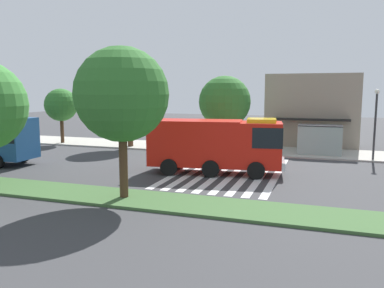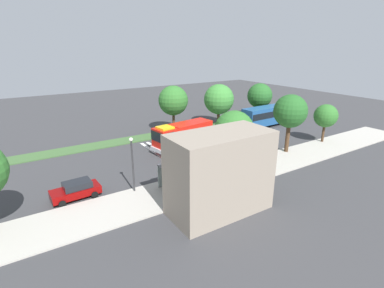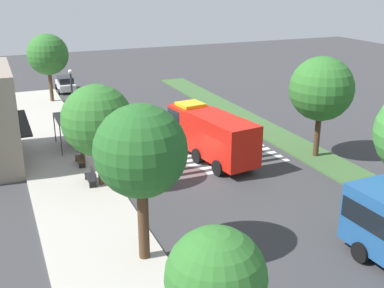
# 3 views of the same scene
# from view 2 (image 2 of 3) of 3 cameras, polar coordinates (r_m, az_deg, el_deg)

# --- Properties ---
(ground_plane) EXTENTS (120.00, 120.00, 0.00)m
(ground_plane) POSITION_cam_2_polar(r_m,az_deg,el_deg) (40.61, 1.50, -0.68)
(ground_plane) COLOR #38383A
(sidewalk) EXTENTS (60.00, 5.45, 0.14)m
(sidewalk) POSITION_cam_2_polar(r_m,az_deg,el_deg) (33.71, 10.57, -5.09)
(sidewalk) COLOR #ADA89E
(sidewalk) RESTS_ON ground_plane
(median_strip) EXTENTS (60.00, 3.00, 0.14)m
(median_strip) POSITION_cam_2_polar(r_m,az_deg,el_deg) (47.31, -4.09, 2.21)
(median_strip) COLOR #3D6033
(median_strip) RESTS_ON ground_plane
(crosswalk) EXTENTS (6.75, 12.15, 0.01)m
(crosswalk) POSITION_cam_2_polar(r_m,az_deg,el_deg) (39.13, -2.08, -1.45)
(crosswalk) COLOR silver
(crosswalk) RESTS_ON ground_plane
(fire_truck) EXTENTS (9.04, 3.81, 3.67)m
(fire_truck) POSITION_cam_2_polar(r_m,az_deg,el_deg) (39.36, -2.05, 1.78)
(fire_truck) COLOR red
(fire_truck) RESTS_ON ground_plane
(parked_car_west) EXTENTS (4.41, 2.30, 1.61)m
(parked_car_west) POSITION_cam_2_polar(r_m,az_deg,el_deg) (29.34, -21.67, -8.30)
(parked_car_west) COLOR #720505
(parked_car_west) RESTS_ON ground_plane
(transit_bus) EXTENTS (10.88, 3.16, 3.46)m
(transit_bus) POSITION_cam_2_polar(r_m,az_deg,el_deg) (52.74, 14.75, 5.61)
(transit_bus) COLOR navy
(transit_bus) RESTS_ON ground_plane
(bus_stop_shelter) EXTENTS (3.50, 1.40, 2.46)m
(bus_stop_shelter) POSITION_cam_2_polar(r_m,az_deg,el_deg) (29.13, -3.31, -4.82)
(bus_stop_shelter) COLOR #4C4C51
(bus_stop_shelter) RESTS_ON sidewalk
(bench_near_shelter) EXTENTS (1.60, 0.50, 0.90)m
(bench_near_shelter) POSITION_cam_2_polar(r_m,az_deg,el_deg) (31.63, 3.07, -5.40)
(bench_near_shelter) COLOR #4C3823
(bench_near_shelter) RESTS_ON sidewalk
(bench_west_of_shelter) EXTENTS (1.60, 0.50, 0.90)m
(bench_west_of_shelter) POSITION_cam_2_polar(r_m,az_deg,el_deg) (33.68, 8.06, -4.01)
(bench_west_of_shelter) COLOR black
(bench_west_of_shelter) RESTS_ON sidewalk
(street_lamp) EXTENTS (0.36, 0.36, 5.39)m
(street_lamp) POSITION_cam_2_polar(r_m,az_deg,el_deg) (27.85, -11.54, -3.01)
(street_lamp) COLOR #2D2D30
(street_lamp) RESTS_ON sidewalk
(storefront_building) EXTENTS (8.54, 5.07, 6.97)m
(storefront_building) POSITION_cam_2_polar(r_m,az_deg,el_deg) (24.36, 5.44, -5.68)
(storefront_building) COLOR gray
(storefront_building) RESTS_ON ground_plane
(sidewalk_tree_far_west) EXTENTS (3.27, 3.27, 5.48)m
(sidewalk_tree_far_west) POSITION_cam_2_polar(r_m,az_deg,el_deg) (45.74, 24.62, 4.99)
(sidewalk_tree_far_west) COLOR #47301E
(sidewalk_tree_far_west) RESTS_ON sidewalk
(sidewalk_tree_west) EXTENTS (4.24, 4.24, 7.54)m
(sidewalk_tree_west) POSITION_cam_2_polar(r_m,az_deg,el_deg) (39.25, 18.62, 6.02)
(sidewalk_tree_west) COLOR #47301E
(sidewalk_tree_west) RESTS_ON sidewalk
(sidewalk_tree_center) EXTENTS (4.49, 4.49, 6.55)m
(sidewalk_tree_center) POSITION_cam_2_polar(r_m,az_deg,el_deg) (33.02, 8.19, 2.60)
(sidewalk_tree_center) COLOR #513823
(sidewalk_tree_center) RESTS_ON sidewalk
(median_tree_far_west) EXTENTS (4.69, 4.69, 6.53)m
(median_tree_far_west) POSITION_cam_2_polar(r_m,az_deg,el_deg) (57.82, 13.07, 9.14)
(median_tree_far_west) COLOR #513823
(median_tree_far_west) RESTS_ON median_strip
(median_tree_west) EXTENTS (5.18, 5.18, 7.04)m
(median_tree_west) POSITION_cam_2_polar(r_m,az_deg,el_deg) (51.34, 5.26, 8.67)
(median_tree_west) COLOR #513823
(median_tree_west) RESTS_ON median_strip
(median_tree_center) EXTENTS (4.64, 4.64, 7.43)m
(median_tree_center) POSITION_cam_2_polar(r_m,az_deg,el_deg) (46.34, -3.68, 8.44)
(median_tree_center) COLOR #47301E
(median_tree_center) RESTS_ON median_strip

